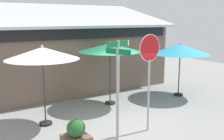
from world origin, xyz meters
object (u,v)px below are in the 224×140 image
object	(u,v)px
sidewalk_planter	(76,137)
street_sign_post	(118,80)
patio_umbrella_ivory_left	(42,54)
stop_sign	(149,63)
patio_umbrella_forest_green_center	(110,48)
patio_umbrella_teal_right	(180,49)

from	to	relation	value
sidewalk_planter	street_sign_post	bearing A→B (deg)	-3.82
patio_umbrella_ivory_left	sidewalk_planter	world-z (taller)	patio_umbrella_ivory_left
stop_sign	patio_umbrella_forest_green_center	xyz separation A→B (m)	(0.46, 2.98, 0.20)
patio_umbrella_ivory_left	patio_umbrella_forest_green_center	world-z (taller)	patio_umbrella_ivory_left
stop_sign	sidewalk_planter	world-z (taller)	stop_sign
patio_umbrella_ivory_left	patio_umbrella_teal_right	size ratio (longest dim) A/B	1.02
street_sign_post	stop_sign	bearing A→B (deg)	1.03
patio_umbrella_forest_green_center	sidewalk_planter	world-z (taller)	patio_umbrella_forest_green_center
patio_umbrella_forest_green_center	patio_umbrella_teal_right	size ratio (longest dim) A/B	0.99
street_sign_post	patio_umbrella_ivory_left	distance (m)	2.76
patio_umbrella_forest_green_center	stop_sign	bearing A→B (deg)	-98.70
patio_umbrella_forest_green_center	patio_umbrella_teal_right	bearing A→B (deg)	-11.31
stop_sign	sidewalk_planter	xyz separation A→B (m)	(-2.51, 0.07, -1.82)
patio_umbrella_teal_right	sidewalk_planter	size ratio (longest dim) A/B	3.03
patio_umbrella_teal_right	patio_umbrella_ivory_left	bearing A→B (deg)	-179.71
street_sign_post	patio_umbrella_forest_green_center	xyz separation A→B (m)	(1.65, 3.00, 0.57)
patio_umbrella_teal_right	sidewalk_planter	xyz separation A→B (m)	(-6.36, -2.23, -1.81)
street_sign_post	patio_umbrella_teal_right	world-z (taller)	street_sign_post
street_sign_post	patio_umbrella_teal_right	xyz separation A→B (m)	(5.04, 2.32, 0.36)
street_sign_post	patio_umbrella_teal_right	size ratio (longest dim) A/B	1.11
stop_sign	patio_umbrella_forest_green_center	world-z (taller)	stop_sign
patio_umbrella_ivory_left	sidewalk_planter	bearing A→B (deg)	-87.25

